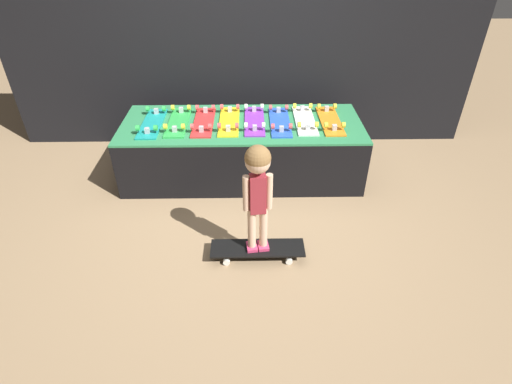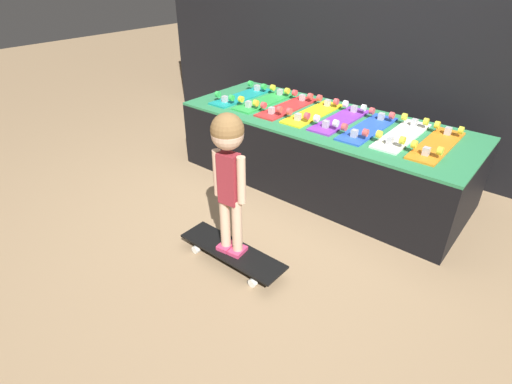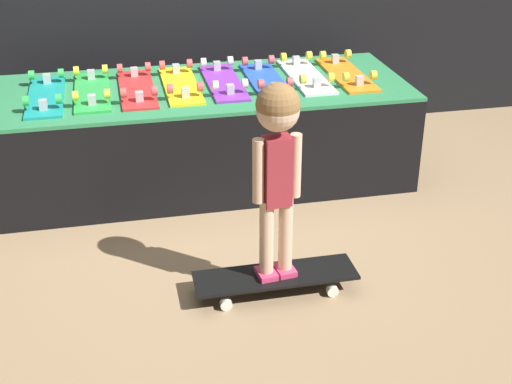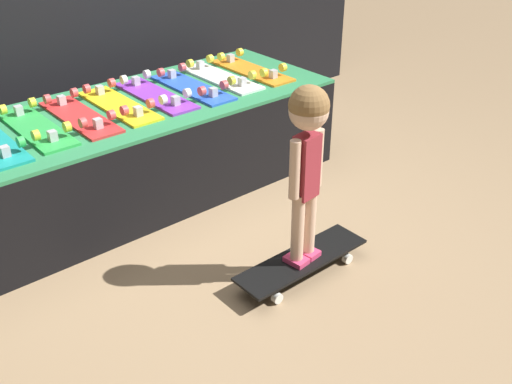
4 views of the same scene
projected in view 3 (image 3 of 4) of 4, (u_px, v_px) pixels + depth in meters
ground_plane at (221, 221)px, 3.76m from camera, size 16.00×16.00×0.00m
display_rack at (204, 133)px, 4.11m from camera, size 2.30×0.89×0.56m
skateboard_teal_on_rack at (46, 95)px, 3.80m from camera, size 0.19×0.66×0.09m
skateboard_green_on_rack at (92, 90)px, 3.86m from camera, size 0.19×0.66×0.09m
skateboard_red_on_rack at (137, 87)px, 3.91m from camera, size 0.19×0.66×0.09m
skateboard_yellow_on_rack at (181, 84)px, 3.96m from camera, size 0.19×0.66×0.09m
skateboard_purple_on_rack at (223, 81)px, 4.01m from camera, size 0.19×0.66×0.09m
skateboard_blue_on_rack at (266, 79)px, 4.04m from camera, size 0.19×0.66×0.09m
skateboard_white_on_rack at (306, 75)px, 4.11m from camera, size 0.19×0.66×0.09m
skateboard_orange_on_rack at (346, 73)px, 4.14m from camera, size 0.19×0.66×0.09m
skateboard_on_floor at (275, 277)px, 3.15m from camera, size 0.72×0.20×0.09m
child at (277, 146)px, 2.86m from camera, size 0.21×0.18×0.88m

